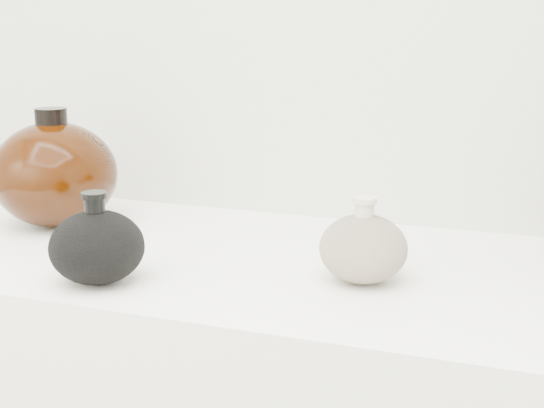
% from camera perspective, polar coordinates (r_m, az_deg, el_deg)
% --- Properties ---
extents(black_gourd_vase, '(0.14, 0.14, 0.12)m').
position_cam_1_polar(black_gourd_vase, '(1.00, -13.04, -3.12)').
color(black_gourd_vase, black).
rests_on(black_gourd_vase, display_counter).
extents(cream_gourd_vase, '(0.14, 0.14, 0.11)m').
position_cam_1_polar(cream_gourd_vase, '(0.99, 6.89, -3.29)').
color(cream_gourd_vase, '#C2B19A').
rests_on(cream_gourd_vase, display_counter).
extents(left_round_pot, '(0.26, 0.26, 0.19)m').
position_cam_1_polar(left_round_pot, '(1.29, -16.03, 2.20)').
color(left_round_pot, black).
rests_on(left_round_pot, display_counter).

